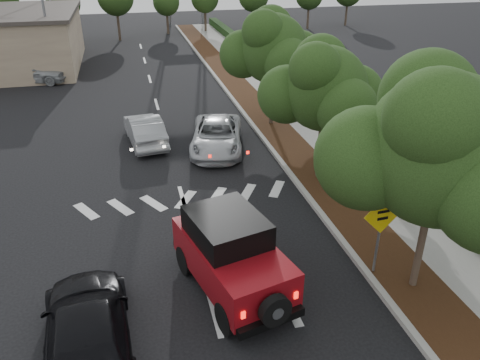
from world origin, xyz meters
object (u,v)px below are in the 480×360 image
object	(u,v)px
speed_hump_sign	(381,224)
red_jeep	(229,252)
black_suv_oncoming	(87,330)
silver_suv_ahead	(217,136)

from	to	relation	value
speed_hump_sign	red_jeep	bearing A→B (deg)	168.30
red_jeep	black_suv_oncoming	xyz separation A→B (m)	(-3.69, -1.61, -0.42)
silver_suv_ahead	black_suv_oncoming	xyz separation A→B (m)	(-5.25, -11.25, 0.03)
red_jeep	speed_hump_sign	size ratio (longest dim) A/B	1.81
black_suv_oncoming	speed_hump_sign	size ratio (longest dim) A/B	1.95
silver_suv_ahead	black_suv_oncoming	distance (m)	12.42
red_jeep	silver_suv_ahead	distance (m)	9.78
silver_suv_ahead	black_suv_oncoming	world-z (taller)	black_suv_oncoming
red_jeep	black_suv_oncoming	distance (m)	4.05
speed_hump_sign	silver_suv_ahead	bearing A→B (deg)	100.08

